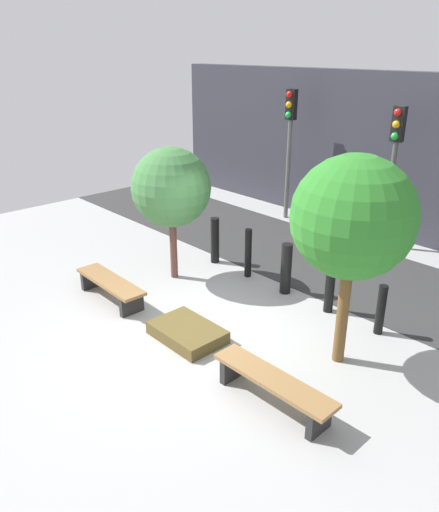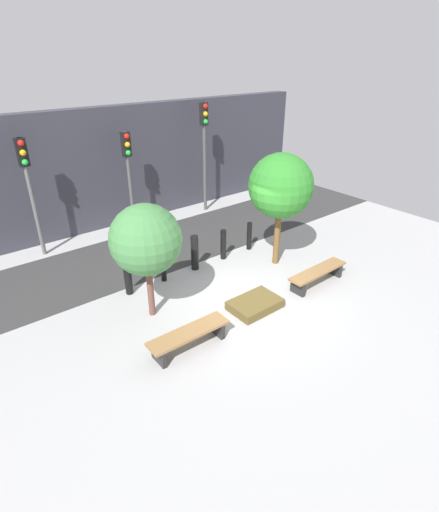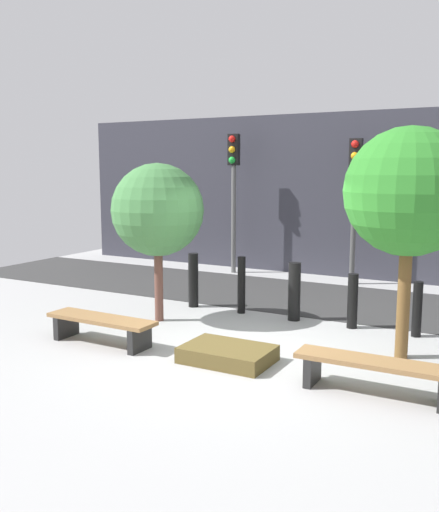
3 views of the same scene
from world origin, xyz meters
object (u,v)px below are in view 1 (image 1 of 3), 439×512
(traffic_light_mid_west, at_px, (394,152))
(bollard_far_right, at_px, (381,310))
(bench_right, at_px, (273,384))
(bollard_left, at_px, (248,253))
(tree_behind_left_bench, at_px, (171,188))
(bollard_center, at_px, (286,269))
(planter_bed, at_px, (187,332))
(bollard_far_left, at_px, (215,240))
(bench_left, at_px, (110,285))
(bollard_right, at_px, (330,289))
(traffic_light_west, at_px, (290,131))
(tree_behind_right_bench, at_px, (353,218))

(traffic_light_mid_west, bearing_deg, bollard_far_right, -60.30)
(bench_right, xyz_separation_m, bollard_left, (-3.13, 2.72, 0.22))
(tree_behind_left_bench, height_order, bollard_left, tree_behind_left_bench)
(bollard_center, bearing_deg, planter_bed, -90.00)
(bollard_far_left, height_order, traffic_light_mid_west, traffic_light_mid_west)
(planter_bed, relative_size, bollard_far_right, 1.36)
(bollard_far_left, height_order, bollard_left, bollard_left)
(tree_behind_left_bench, bearing_deg, bench_left, -90.00)
(bollard_far_left, height_order, bollard_right, bollard_far_left)
(tree_behind_left_bench, bearing_deg, bollard_center, 29.34)
(bollard_left, relative_size, traffic_light_west, 0.30)
(bollard_far_left, relative_size, traffic_light_west, 0.30)
(planter_bed, height_order, bollard_right, bollard_right)
(bench_left, relative_size, planter_bed, 1.49)
(tree_behind_right_bench, xyz_separation_m, bollard_left, (-3.13, 1.17, -1.81))
(planter_bed, relative_size, bollard_right, 1.32)
(planter_bed, height_order, bollard_far_left, bollard_far_left)
(bench_left, bearing_deg, bollard_far_right, 33.91)
(bollard_center, xyz_separation_m, bollard_far_right, (2.09, 0.00, -0.07))
(planter_bed, bearing_deg, bollard_left, 112.49)
(planter_bed, bearing_deg, bollard_right, 67.51)
(tree_behind_left_bench, height_order, traffic_light_west, traffic_light_west)
(bollard_far_left, bearing_deg, traffic_light_west, 105.56)
(bollard_left, bearing_deg, traffic_light_mid_west, 74.08)
(planter_bed, distance_m, bollard_right, 2.75)
(bollard_far_right, bearing_deg, tree_behind_left_bench, -164.31)
(bollard_far_right, bearing_deg, traffic_light_west, 144.83)
(bench_right, relative_size, bollard_far_right, 2.13)
(traffic_light_west, xyz_separation_m, traffic_light_mid_west, (3.11, -0.00, -0.12))
(bench_left, bearing_deg, traffic_light_west, 99.90)
(tree_behind_left_bench, relative_size, traffic_light_mid_west, 0.83)
(bollard_far_left, bearing_deg, bench_right, -33.11)
(bollard_far_left, bearing_deg, bollard_right, 0.00)
(bollard_far_left, distance_m, bollard_far_right, 4.18)
(tree_behind_left_bench, bearing_deg, bench_right, -20.37)
(bollard_left, bearing_deg, bench_right, -41.01)
(bollard_far_right, height_order, traffic_light_west, traffic_light_west)
(bollard_center, bearing_deg, bollard_left, 180.00)
(tree_behind_right_bench, height_order, traffic_light_west, traffic_light_west)
(bollard_right, bearing_deg, traffic_light_mid_west, 105.92)
(planter_bed, bearing_deg, bench_left, -174.52)
(bollard_right, relative_size, traffic_light_mid_west, 0.28)
(traffic_light_west, bearing_deg, tree_behind_left_bench, -78.06)
(tree_behind_right_bench, relative_size, bollard_right, 3.50)
(tree_behind_right_bench, height_order, bollard_far_right, tree_behind_right_bench)
(planter_bed, distance_m, tree_behind_left_bench, 3.09)
(bollard_right, distance_m, traffic_light_mid_west, 4.23)
(bench_left, height_order, bench_right, bench_right)
(bollard_far_left, bearing_deg, planter_bed, -50.37)
(bench_left, height_order, bollard_left, bollard_left)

